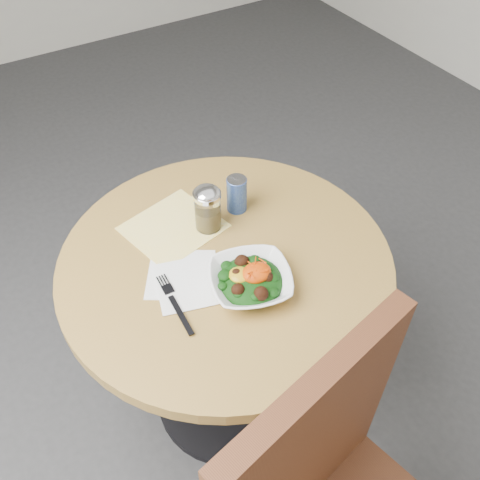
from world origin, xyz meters
The scene contains 8 objects.
ground centered at (0.00, 0.00, 0.00)m, with size 6.00×6.00×0.00m, color #313133.
table centered at (0.00, 0.00, 0.55)m, with size 0.90×0.90×0.75m.
cloth_napkin centered at (-0.07, 0.18, 0.75)m, with size 0.24×0.22×0.00m, color yellow.
paper_napkins centered at (-0.12, -0.01, 0.75)m, with size 0.24×0.27×0.00m.
salad_bowl centered at (0.00, -0.12, 0.78)m, with size 0.26×0.26×0.08m.
fork centered at (-0.18, -0.07, 0.76)m, with size 0.03×0.21×0.00m.
spice_shaker centered at (0.02, 0.13, 0.82)m, with size 0.08×0.08×0.14m.
beverage_can centered at (0.13, 0.15, 0.81)m, with size 0.06×0.06×0.11m.
Camera 1 is at (-0.47, -0.85, 1.81)m, focal length 40.00 mm.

